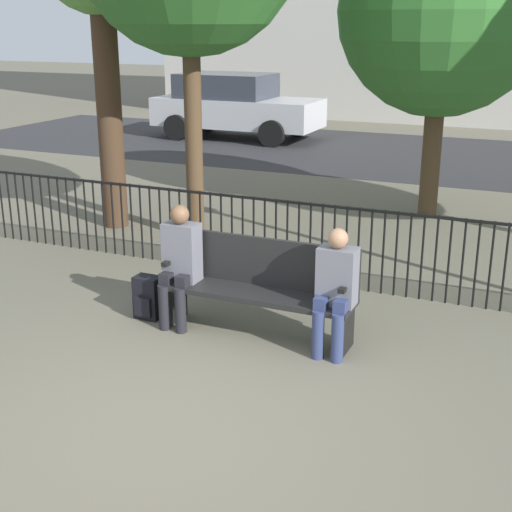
% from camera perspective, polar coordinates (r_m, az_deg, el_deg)
% --- Properties ---
extents(ground_plane, '(80.00, 80.00, 0.00)m').
position_cam_1_polar(ground_plane, '(5.50, -7.50, -13.22)').
color(ground_plane, '#605B4C').
extents(park_bench, '(1.88, 0.45, 0.92)m').
position_cam_1_polar(park_bench, '(6.75, 0.28, -2.24)').
color(park_bench, black).
rests_on(park_bench, ground).
extents(seated_person_0, '(0.34, 0.39, 1.21)m').
position_cam_1_polar(seated_person_0, '(6.91, -6.13, -0.33)').
color(seated_person_0, black).
rests_on(seated_person_0, ground).
extents(seated_person_1, '(0.34, 0.39, 1.16)m').
position_cam_1_polar(seated_person_1, '(6.32, 6.35, -2.38)').
color(seated_person_1, navy).
rests_on(seated_person_1, ground).
extents(backpack, '(0.26, 0.22, 0.44)m').
position_cam_1_polar(backpack, '(7.26, -8.66, -3.33)').
color(backpack, black).
rests_on(backpack, ground).
extents(fence_railing, '(9.01, 0.03, 0.95)m').
position_cam_1_polar(fence_railing, '(8.05, 4.40, 1.59)').
color(fence_railing, black).
rests_on(fence_railing, ground).
extents(tree_3, '(2.99, 2.99, 4.50)m').
position_cam_1_polar(tree_3, '(11.02, 14.69, 18.38)').
color(tree_3, '#4C3823').
rests_on(tree_3, ground).
extents(street_surface, '(24.00, 6.00, 0.01)m').
position_cam_1_polar(street_surface, '(16.42, 14.68, 7.65)').
color(street_surface, '#2B2B2D').
rests_on(street_surface, ground).
extents(parked_car_0, '(4.20, 1.94, 1.62)m').
position_cam_1_polar(parked_car_0, '(18.49, -1.74, 11.98)').
color(parked_car_0, '#B7B7BC').
rests_on(parked_car_0, ground).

